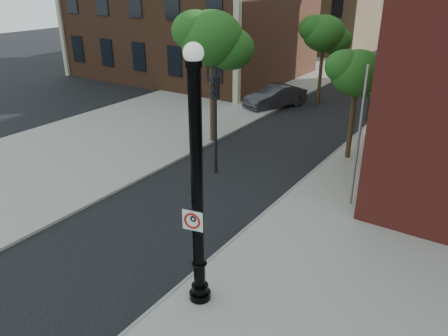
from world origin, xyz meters
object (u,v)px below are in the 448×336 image
Objects in this scene: lamppost at (197,198)px; no_parking_sign at (193,221)px; traffic_signal_right at (369,128)px; parked_car at (275,96)px; traffic_signal_left at (215,105)px.

lamppost is 0.60m from no_parking_sign.
traffic_signal_right is at bearing 63.56° from no_parking_sign.
lamppost is 20.18m from parked_car.
lamppost is at bearing -61.79° from traffic_signal_left.
traffic_signal_right is at bearing -0.22° from traffic_signal_left.
traffic_signal_right is (9.33, -10.86, 2.50)m from parked_car.
no_parking_sign is 0.12× the size of parked_car.
traffic_signal_left is (-4.53, 7.54, 0.53)m from no_parking_sign.
traffic_signal_right is (1.98, 7.92, 0.59)m from no_parking_sign.
traffic_signal_left is at bearing 121.82° from lamppost.
no_parking_sign is at bearing -108.56° from traffic_signal_right.
traffic_signal_left reaches higher than no_parking_sign.
traffic_signal_left is at bearing -53.49° from parked_car.
lamppost is at bearing -45.90° from parked_car.
lamppost is at bearing 65.62° from no_parking_sign.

